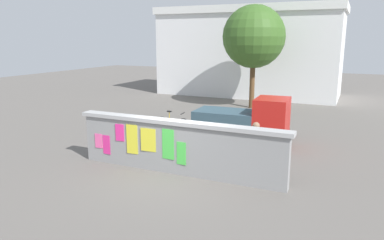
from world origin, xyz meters
The scene contains 8 objects.
ground centered at (0.00, 8.00, 0.00)m, with size 60.00×60.00×0.00m, color #605B56.
poster_wall centered at (-0.01, 0.00, 0.85)m, with size 6.86×0.42×1.65m.
auto_rickshaw_truck centered at (0.95, 4.03, 0.90)m, with size 3.66×1.64×1.85m.
motorcycle centered at (-1.85, 1.58, 0.46)m, with size 1.89×0.60×0.87m.
bicycle_near centered at (-2.45, 4.35, 0.36)m, with size 1.71×0.44×0.95m.
person_walking centered at (2.16, 0.89, 0.99)m, with size 0.45×0.45×1.62m.
tree_roadside centered at (-0.88, 11.51, 4.14)m, with size 3.61×3.61×5.95m.
building_background centered at (-2.59, 16.82, 3.13)m, with size 12.90×5.57×6.23m.
Camera 1 is at (4.77, -9.39, 4.02)m, focal length 33.97 mm.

